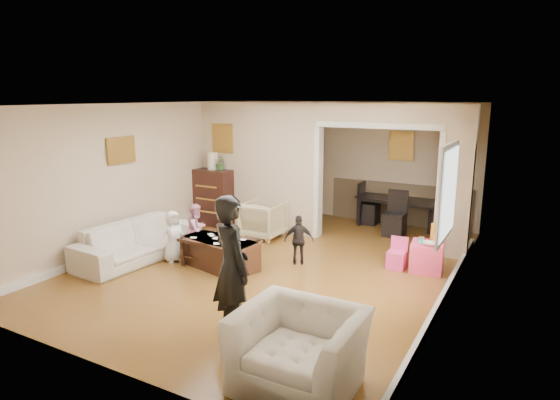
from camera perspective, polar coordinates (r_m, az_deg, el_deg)
The scene contains 27 objects.
floor at distance 7.99m, azimuth -0.70°, elevation -7.65°, with size 7.00×7.00×0.00m, color #946026.
partition_left at distance 9.86m, azimuth -2.50°, elevation 4.01°, with size 2.75×0.18×2.60m, color #C5AB90.
partition_right at distance 8.53m, azimuth 20.17°, elevation 1.93°, with size 0.55×0.18×2.60m, color #C5AB90.
partition_header at distance 8.72m, azimuth 11.67°, elevation 10.10°, with size 2.22×0.18×0.35m, color #C5AB90.
window_pane at distance 6.31m, azimuth 19.43°, elevation 0.82°, with size 0.03×0.95×1.10m, color white.
framed_art_partition at distance 10.16m, azimuth -6.83°, elevation 7.31°, with size 0.45×0.03×0.55m, color brown.
framed_art_sofa_wall at distance 8.78m, azimuth -18.40°, elevation 5.65°, with size 0.03×0.55×0.40m, color brown.
framed_art_alcove at distance 10.35m, azimuth 14.24°, elevation 6.28°, with size 0.45×0.03×0.55m, color brown.
sofa at distance 8.47m, azimuth -16.48°, elevation -4.69°, with size 2.20×0.86×0.64m, color beige.
armchair_back at distance 9.37m, azimuth -2.10°, elevation -2.36°, with size 0.75×0.77×0.70m, color tan.
armchair_front at distance 4.77m, azimuth 2.30°, elevation -17.37°, with size 1.16×1.01×0.75m, color beige.
dresser at distance 10.34m, azimuth -7.90°, elevation 0.35°, with size 0.87×0.49×1.20m, color black.
table_lamp at distance 10.21m, azimuth -8.03°, elevation 4.63°, with size 0.22×0.22×0.36m, color beige.
potted_plant at distance 10.10m, azimuth -7.11°, elevation 4.42°, with size 0.28×0.24×0.31m, color #3C652D.
coffee_table at distance 7.85m, azimuth -7.14°, elevation -6.30°, with size 1.26×0.63×0.47m, color #3B1D13.
coffee_cup at distance 7.67m, azimuth -6.81°, elevation -4.51°, with size 0.11×0.11×0.10m, color beige.
play_table at distance 7.96m, azimuth 17.08°, elevation -6.51°, with size 0.49×0.49×0.47m, color #FF4377.
cereal_box at distance 7.92m, azimuth 18.26°, elevation -3.77°, with size 0.20×0.07×0.30m, color gold.
cyan_cup at distance 7.85m, azimuth 16.41°, elevation -4.63°, with size 0.08×0.08×0.08m, color #24B8AA.
toy_block at distance 8.02m, azimuth 16.54°, elevation -4.40°, with size 0.08×0.06×0.05m, color red.
play_bowl at distance 7.76m, azimuth 17.37°, elevation -5.00°, with size 0.21×0.21×0.05m, color white.
dining_table at distance 10.33m, azimuth 14.46°, elevation -1.52°, with size 1.83×1.02×0.64m, color black.
adult_person at distance 5.46m, azimuth -5.81°, elevation -8.03°, with size 0.61×0.40×1.68m, color black.
child_kneel_a at distance 8.19m, azimuth -12.63°, elevation -4.24°, with size 0.43×0.28×0.87m, color white.
child_kneel_b at distance 8.42m, azimuth -9.85°, elevation -3.51°, with size 0.44×0.35×0.91m, color pink.
child_toddler at distance 7.88m, azimuth 2.28°, elevation -4.77°, with size 0.48×0.20×0.83m, color black.
craft_papers at distance 7.76m, azimuth -7.19°, elevation -4.66°, with size 0.90×0.49×0.00m.
Camera 1 is at (3.71, -6.52, 2.74)m, focal length 30.71 mm.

